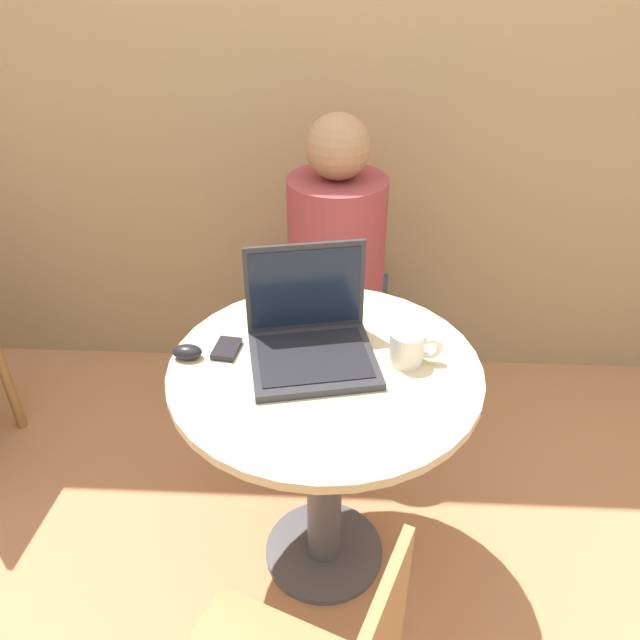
{
  "coord_description": "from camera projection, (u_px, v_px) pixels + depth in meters",
  "views": [
    {
      "loc": [
        0.05,
        -1.22,
        1.67
      ],
      "look_at": [
        -0.01,
        0.05,
        0.83
      ],
      "focal_mm": 35.0,
      "sensor_mm": 36.0,
      "label": 1
    }
  ],
  "objects": [
    {
      "name": "laptop",
      "position": [
        311.0,
        336.0,
        1.55
      ],
      "size": [
        0.35,
        0.33,
        0.26
      ],
      "color": "#2D2D33",
      "rests_on": "round_table"
    },
    {
      "name": "back_wall",
      "position": [
        338.0,
        43.0,
        2.09
      ],
      "size": [
        7.0,
        0.05,
        2.6
      ],
      "color": "tan",
      "rests_on": "ground_plane"
    },
    {
      "name": "person_seated",
      "position": [
        338.0,
        300.0,
        2.26
      ],
      "size": [
        0.37,
        0.52,
        1.17
      ],
      "color": "#3D4766",
      "rests_on": "ground_plane"
    },
    {
      "name": "cell_phone",
      "position": [
        227.0,
        349.0,
        1.58
      ],
      "size": [
        0.07,
        0.09,
        0.02
      ],
      "color": "black",
      "rests_on": "round_table"
    },
    {
      "name": "round_table",
      "position": [
        325.0,
        422.0,
        1.64
      ],
      "size": [
        0.78,
        0.78,
        0.73
      ],
      "color": "#4C4C51",
      "rests_on": "ground_plane"
    },
    {
      "name": "ground_plane",
      "position": [
        324.0,
        552.0,
        1.94
      ],
      "size": [
        12.0,
        12.0,
        0.0
      ],
      "primitive_type": "plane",
      "color": "tan"
    },
    {
      "name": "computer_mouse",
      "position": [
        187.0,
        352.0,
        1.55
      ],
      "size": [
        0.07,
        0.05,
        0.04
      ],
      "color": "black",
      "rests_on": "round_table"
    },
    {
      "name": "coffee_cup",
      "position": [
        409.0,
        347.0,
        1.53
      ],
      "size": [
        0.13,
        0.09,
        0.09
      ],
      "color": "white",
      "rests_on": "round_table"
    }
  ]
}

